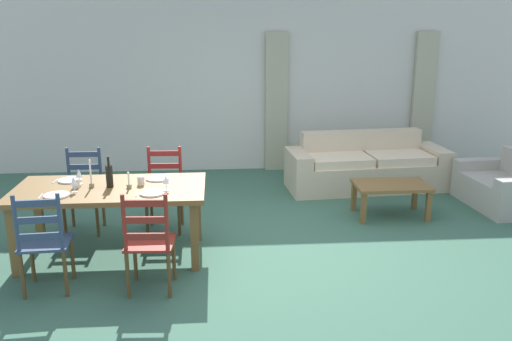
# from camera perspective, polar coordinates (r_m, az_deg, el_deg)

# --- Properties ---
(ground_plane) EXTENTS (9.60, 9.60, 0.02)m
(ground_plane) POSITION_cam_1_polar(r_m,az_deg,el_deg) (5.87, 0.42, -8.27)
(ground_plane) COLOR #37604B
(wall_far) EXTENTS (9.60, 0.16, 2.70)m
(wall_far) POSITION_cam_1_polar(r_m,az_deg,el_deg) (8.72, -1.35, 8.91)
(wall_far) COLOR beige
(wall_far) RESTS_ON ground_plane
(curtain_panel_left) EXTENTS (0.35, 0.08, 2.20)m
(curtain_panel_left) POSITION_cam_1_polar(r_m,az_deg,el_deg) (8.66, 2.15, 7.18)
(curtain_panel_left) COLOR #AAA98A
(curtain_panel_left) RESTS_ON ground_plane
(curtain_panel_right) EXTENTS (0.35, 0.08, 2.20)m
(curtain_panel_right) POSITION_cam_1_polar(r_m,az_deg,el_deg) (9.23, 17.24, 7.03)
(curtain_panel_right) COLOR #AAA98A
(curtain_panel_right) RESTS_ON ground_plane
(dining_table) EXTENTS (1.90, 0.96, 0.75)m
(dining_table) POSITION_cam_1_polar(r_m,az_deg,el_deg) (5.63, -15.14, -2.57)
(dining_table) COLOR brown
(dining_table) RESTS_ON ground_plane
(dining_chair_near_left) EXTENTS (0.45, 0.43, 0.96)m
(dining_chair_near_left) POSITION_cam_1_polar(r_m,az_deg,el_deg) (5.15, -21.48, -7.06)
(dining_chair_near_left) COLOR #30415D
(dining_chair_near_left) RESTS_ON ground_plane
(dining_chair_near_right) EXTENTS (0.44, 0.42, 0.96)m
(dining_chair_near_right) POSITION_cam_1_polar(r_m,az_deg,el_deg) (4.89, -11.23, -7.44)
(dining_chair_near_right) COLOR maroon
(dining_chair_near_right) RESTS_ON ground_plane
(dining_chair_far_left) EXTENTS (0.42, 0.40, 0.96)m
(dining_chair_far_left) POSITION_cam_1_polar(r_m,az_deg,el_deg) (6.50, -17.73, -2.05)
(dining_chair_far_left) COLOR navy
(dining_chair_far_left) RESTS_ON ground_plane
(dining_chair_far_right) EXTENTS (0.43, 0.41, 0.96)m
(dining_chair_far_right) POSITION_cam_1_polar(r_m,az_deg,el_deg) (6.32, -9.64, -2.00)
(dining_chair_far_right) COLOR maroon
(dining_chair_far_right) RESTS_ON ground_plane
(dinner_plate_near_left) EXTENTS (0.24, 0.24, 0.02)m
(dinner_plate_near_left) POSITION_cam_1_polar(r_m,az_deg,el_deg) (5.47, -20.31, -2.47)
(dinner_plate_near_left) COLOR white
(dinner_plate_near_left) RESTS_ON dining_table
(fork_near_left) EXTENTS (0.02, 0.17, 0.01)m
(fork_near_left) POSITION_cam_1_polar(r_m,az_deg,el_deg) (5.52, -21.81, -2.54)
(fork_near_left) COLOR silver
(fork_near_left) RESTS_ON dining_table
(dinner_plate_near_right) EXTENTS (0.24, 0.24, 0.02)m
(dinner_plate_near_right) POSITION_cam_1_polar(r_m,az_deg,el_deg) (5.29, -10.91, -2.36)
(dinner_plate_near_right) COLOR white
(dinner_plate_near_right) RESTS_ON dining_table
(fork_near_right) EXTENTS (0.03, 0.17, 0.01)m
(fork_near_right) POSITION_cam_1_polar(r_m,az_deg,el_deg) (5.31, -12.51, -2.44)
(fork_near_right) COLOR silver
(fork_near_right) RESTS_ON dining_table
(dinner_plate_far_left) EXTENTS (0.24, 0.24, 0.02)m
(dinner_plate_far_left) POSITION_cam_1_polar(r_m,az_deg,el_deg) (5.93, -19.04, -0.98)
(dinner_plate_far_left) COLOR white
(dinner_plate_far_left) RESTS_ON dining_table
(fork_far_left) EXTENTS (0.03, 0.17, 0.01)m
(fork_far_left) POSITION_cam_1_polar(r_m,az_deg,el_deg) (5.97, -20.43, -1.06)
(fork_far_left) COLOR silver
(fork_far_left) RESTS_ON dining_table
(dinner_plate_far_right) EXTENTS (0.24, 0.24, 0.02)m
(dinner_plate_far_right) POSITION_cam_1_polar(r_m,az_deg,el_deg) (5.77, -10.37, -0.83)
(dinner_plate_far_right) COLOR white
(dinner_plate_far_right) RESTS_ON dining_table
(fork_far_right) EXTENTS (0.02, 0.17, 0.01)m
(fork_far_right) POSITION_cam_1_polar(r_m,az_deg,el_deg) (5.79, -11.84, -0.92)
(fork_far_right) COLOR silver
(fork_far_right) RESTS_ON dining_table
(wine_bottle) EXTENTS (0.07, 0.07, 0.32)m
(wine_bottle) POSITION_cam_1_polar(r_m,az_deg,el_deg) (5.57, -15.23, -0.54)
(wine_bottle) COLOR black
(wine_bottle) RESTS_ON dining_table
(wine_glass_near_left) EXTENTS (0.06, 0.06, 0.16)m
(wine_glass_near_left) POSITION_cam_1_polar(r_m,az_deg,el_deg) (5.51, -18.71, -1.08)
(wine_glass_near_left) COLOR white
(wine_glass_near_left) RESTS_ON dining_table
(wine_glass_near_right) EXTENTS (0.06, 0.06, 0.16)m
(wine_glass_near_right) POSITION_cam_1_polar(r_m,az_deg,el_deg) (5.34, -9.50, -0.99)
(wine_glass_near_right) COLOR white
(wine_glass_near_right) RESTS_ON dining_table
(wine_glass_far_left) EXTENTS (0.06, 0.06, 0.16)m
(wine_glass_far_left) POSITION_cam_1_polar(r_m,az_deg,el_deg) (5.76, -18.21, -0.35)
(wine_glass_far_left) COLOR white
(wine_glass_far_left) RESTS_ON dining_table
(coffee_cup_primary) EXTENTS (0.07, 0.07, 0.09)m
(coffee_cup_primary) POSITION_cam_1_polar(r_m,az_deg,el_deg) (5.60, -12.06, -1.03)
(coffee_cup_primary) COLOR beige
(coffee_cup_primary) RESTS_ON dining_table
(coffee_cup_secondary) EXTENTS (0.07, 0.07, 0.09)m
(coffee_cup_secondary) POSITION_cam_1_polar(r_m,az_deg,el_deg) (5.67, -18.50, -1.30)
(coffee_cup_secondary) COLOR beige
(coffee_cup_secondary) RESTS_ON dining_table
(candle_tall) EXTENTS (0.05, 0.05, 0.28)m
(candle_tall) POSITION_cam_1_polar(r_m,az_deg,el_deg) (5.63, -17.02, -0.89)
(candle_tall) COLOR #998C66
(candle_tall) RESTS_ON dining_table
(candle_short) EXTENTS (0.05, 0.05, 0.17)m
(candle_short) POSITION_cam_1_polar(r_m,az_deg,el_deg) (5.51, -13.27, -1.38)
(candle_short) COLOR #998C66
(candle_short) RESTS_ON dining_table
(couch) EXTENTS (2.34, 0.99, 0.80)m
(couch) POSITION_cam_1_polar(r_m,az_deg,el_deg) (8.01, 11.48, 0.28)
(couch) COLOR #C9B695
(couch) RESTS_ON ground_plane
(coffee_table) EXTENTS (0.90, 0.56, 0.42)m
(coffee_table) POSITION_cam_1_polar(r_m,az_deg,el_deg) (6.87, 14.07, -1.88)
(coffee_table) COLOR brown
(coffee_table) RESTS_ON ground_plane
(armchair_upholstered) EXTENTS (0.89, 1.22, 0.72)m
(armchair_upholstered) POSITION_cam_1_polar(r_m,az_deg,el_deg) (7.79, 24.96, -1.67)
(armchair_upholstered) COLOR #A6A295
(armchair_upholstered) RESTS_ON ground_plane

